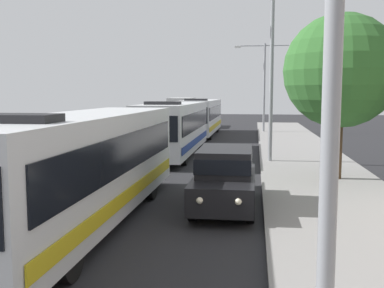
{
  "coord_description": "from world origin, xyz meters",
  "views": [
    {
      "loc": [
        3.3,
        -0.52,
        3.59
      ],
      "look_at": [
        1.05,
        15.72,
        1.78
      ],
      "focal_mm": 42.51,
      "sensor_mm": 36.0,
      "label": 1
    }
  ],
  "objects_px": {
    "bus_middle": "(201,116)",
    "box_truck_oncoming": "(181,111)",
    "roadside_tree": "(341,71)",
    "bus_lead": "(83,164)",
    "bus_second_in_line": "(175,127)",
    "streetlamp_mid": "(272,56)",
    "streetlamp_far": "(264,78)",
    "white_suv": "(225,176)"
  },
  "relations": [
    {
      "from": "bus_lead",
      "to": "box_truck_oncoming",
      "type": "distance_m",
      "value": 36.6
    },
    {
      "from": "box_truck_oncoming",
      "to": "streetlamp_mid",
      "type": "bearing_deg",
      "value": -70.46
    },
    {
      "from": "bus_lead",
      "to": "streetlamp_far",
      "type": "xyz_separation_m",
      "value": [
        5.4,
        30.54,
        3.33
      ]
    },
    {
      "from": "bus_lead",
      "to": "roadside_tree",
      "type": "xyz_separation_m",
      "value": [
        7.96,
        7.25,
        2.81
      ]
    },
    {
      "from": "white_suv",
      "to": "roadside_tree",
      "type": "relative_size",
      "value": 0.71
    },
    {
      "from": "roadside_tree",
      "to": "white_suv",
      "type": "bearing_deg",
      "value": -131.01
    },
    {
      "from": "bus_second_in_line",
      "to": "streetlamp_far",
      "type": "xyz_separation_m",
      "value": [
        5.4,
        16.37,
        3.33
      ]
    },
    {
      "from": "streetlamp_far",
      "to": "white_suv",
      "type": "bearing_deg",
      "value": -93.45
    },
    {
      "from": "bus_second_in_line",
      "to": "white_suv",
      "type": "bearing_deg",
      "value": -72.64
    },
    {
      "from": "streetlamp_far",
      "to": "box_truck_oncoming",
      "type": "bearing_deg",
      "value": 145.84
    },
    {
      "from": "bus_lead",
      "to": "box_truck_oncoming",
      "type": "relative_size",
      "value": 1.65
    },
    {
      "from": "bus_middle",
      "to": "bus_lead",
      "type": "bearing_deg",
      "value": -90.0
    },
    {
      "from": "bus_second_in_line",
      "to": "roadside_tree",
      "type": "relative_size",
      "value": 1.7
    },
    {
      "from": "roadside_tree",
      "to": "bus_lead",
      "type": "bearing_deg",
      "value": -137.67
    },
    {
      "from": "white_suv",
      "to": "bus_lead",
      "type": "bearing_deg",
      "value": -147.59
    },
    {
      "from": "bus_second_in_line",
      "to": "box_truck_oncoming",
      "type": "xyz_separation_m",
      "value": [
        -3.3,
        22.27,
        0.01
      ]
    },
    {
      "from": "bus_second_in_line",
      "to": "streetlamp_mid",
      "type": "relative_size",
      "value": 1.28
    },
    {
      "from": "bus_second_in_line",
      "to": "box_truck_oncoming",
      "type": "relative_size",
      "value": 1.56
    },
    {
      "from": "bus_second_in_line",
      "to": "roadside_tree",
      "type": "xyz_separation_m",
      "value": [
        7.96,
        -6.92,
        2.81
      ]
    },
    {
      "from": "bus_lead",
      "to": "streetlamp_far",
      "type": "relative_size",
      "value": 1.49
    },
    {
      "from": "bus_lead",
      "to": "bus_middle",
      "type": "xyz_separation_m",
      "value": [
        -0.0,
        27.34,
        -0.0
      ]
    },
    {
      "from": "bus_middle",
      "to": "streetlamp_far",
      "type": "xyz_separation_m",
      "value": [
        5.4,
        3.21,
        3.33
      ]
    },
    {
      "from": "bus_lead",
      "to": "bus_second_in_line",
      "type": "height_order",
      "value": "same"
    },
    {
      "from": "box_truck_oncoming",
      "to": "streetlamp_mid",
      "type": "xyz_separation_m",
      "value": [
        8.7,
        -24.52,
        3.78
      ]
    },
    {
      "from": "white_suv",
      "to": "bus_second_in_line",
      "type": "bearing_deg",
      "value": 107.36
    },
    {
      "from": "streetlamp_mid",
      "to": "roadside_tree",
      "type": "xyz_separation_m",
      "value": [
        2.57,
        -4.68,
        -0.99
      ]
    },
    {
      "from": "bus_middle",
      "to": "streetlamp_mid",
      "type": "height_order",
      "value": "streetlamp_mid"
    },
    {
      "from": "bus_second_in_line",
      "to": "streetlamp_mid",
      "type": "bearing_deg",
      "value": -22.58
    },
    {
      "from": "bus_middle",
      "to": "roadside_tree",
      "type": "bearing_deg",
      "value": -68.37
    },
    {
      "from": "bus_lead",
      "to": "bus_middle",
      "type": "relative_size",
      "value": 1.0
    },
    {
      "from": "box_truck_oncoming",
      "to": "roadside_tree",
      "type": "bearing_deg",
      "value": -68.9
    },
    {
      "from": "bus_second_in_line",
      "to": "roadside_tree",
      "type": "bearing_deg",
      "value": -41.0
    },
    {
      "from": "bus_second_in_line",
      "to": "streetlamp_mid",
      "type": "height_order",
      "value": "streetlamp_mid"
    },
    {
      "from": "white_suv",
      "to": "box_truck_oncoming",
      "type": "xyz_separation_m",
      "value": [
        -7.0,
        34.1,
        0.67
      ]
    },
    {
      "from": "box_truck_oncoming",
      "to": "roadside_tree",
      "type": "height_order",
      "value": "roadside_tree"
    },
    {
      "from": "streetlamp_far",
      "to": "roadside_tree",
      "type": "relative_size",
      "value": 1.2
    },
    {
      "from": "bus_lead",
      "to": "roadside_tree",
      "type": "distance_m",
      "value": 11.13
    },
    {
      "from": "bus_lead",
      "to": "roadside_tree",
      "type": "relative_size",
      "value": 1.8
    },
    {
      "from": "bus_second_in_line",
      "to": "streetlamp_mid",
      "type": "xyz_separation_m",
      "value": [
        5.4,
        -2.24,
        3.8
      ]
    },
    {
      "from": "white_suv",
      "to": "streetlamp_far",
      "type": "xyz_separation_m",
      "value": [
        1.7,
        28.2,
        3.99
      ]
    },
    {
      "from": "bus_middle",
      "to": "box_truck_oncoming",
      "type": "relative_size",
      "value": 1.65
    },
    {
      "from": "bus_middle",
      "to": "roadside_tree",
      "type": "distance_m",
      "value": 21.78
    }
  ]
}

